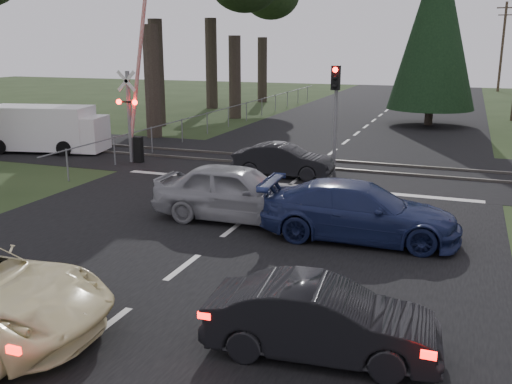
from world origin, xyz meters
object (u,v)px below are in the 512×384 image
at_px(traffic_signal_center, 335,101).
at_px(utility_pole_far, 502,45).
at_px(crossing_signal, 134,114).
at_px(dark_car_far, 283,161).
at_px(white_van, 49,129).
at_px(silver_car, 237,193).
at_px(dark_hatchback, 321,320).
at_px(blue_sedan, 360,211).

bearing_deg(traffic_signal_center, utility_pole_far, 80.40).
relative_size(crossing_signal, dark_car_far, 1.86).
xyz_separation_m(crossing_signal, white_van, (-5.11, 0.80, -0.99)).
distance_m(traffic_signal_center, white_van, 13.49).
xyz_separation_m(crossing_signal, utility_pole_far, (15.77, 45.21, 2.67)).
xyz_separation_m(traffic_signal_center, silver_car, (-1.20, -6.94, -2.00)).
height_order(utility_pole_far, dark_car_far, utility_pole_far).
distance_m(traffic_signal_center, dark_car_far, 3.00).
distance_m(dark_hatchback, blue_sedan, 5.91).
bearing_deg(dark_hatchback, utility_pole_far, -9.98).
xyz_separation_m(crossing_signal, blue_sedan, (10.62, -6.45, -1.33)).
bearing_deg(blue_sedan, white_van, 62.36).
distance_m(silver_car, dark_car_far, 5.70).
bearing_deg(dark_hatchback, blue_sedan, -0.76).
bearing_deg(utility_pole_far, crossing_signal, -109.23).
bearing_deg(crossing_signal, dark_hatchback, -48.02).
xyz_separation_m(traffic_signal_center, white_van, (-13.38, -0.09, -1.74)).
height_order(crossing_signal, dark_car_far, crossing_signal).
relative_size(silver_car, dark_car_far, 1.26).
bearing_deg(dark_car_far, silver_car, -177.63).
height_order(traffic_signal_center, utility_pole_far, utility_pole_far).
distance_m(traffic_signal_center, utility_pole_far, 44.99).
xyz_separation_m(blue_sedan, dark_car_far, (-3.98, 6.08, -0.11)).
bearing_deg(silver_car, dark_hatchback, -148.29).
distance_m(silver_car, white_van, 13.98).
xyz_separation_m(utility_pole_far, dark_car_far, (-9.13, -45.58, -4.11)).
relative_size(traffic_signal_center, dark_car_far, 1.09).
height_order(traffic_signal_center, blue_sedan, traffic_signal_center).
bearing_deg(traffic_signal_center, blue_sedan, -72.25).
distance_m(crossing_signal, dark_hatchback, 16.65).
relative_size(crossing_signal, blue_sedan, 1.38).
distance_m(utility_pole_far, white_van, 49.21).
relative_size(traffic_signal_center, blue_sedan, 0.81).
distance_m(traffic_signal_center, dark_hatchback, 13.70).
distance_m(traffic_signal_center, blue_sedan, 7.98).
distance_m(silver_car, blue_sedan, 3.57).
xyz_separation_m(crossing_signal, silver_car, (7.07, -6.05, -1.25)).
distance_m(blue_sedan, white_van, 17.32).
bearing_deg(blue_sedan, dark_hatchback, -178.34).
height_order(silver_car, blue_sedan, silver_car).
distance_m(crossing_signal, traffic_signal_center, 8.36).
relative_size(traffic_signal_center, utility_pole_far, 0.46).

